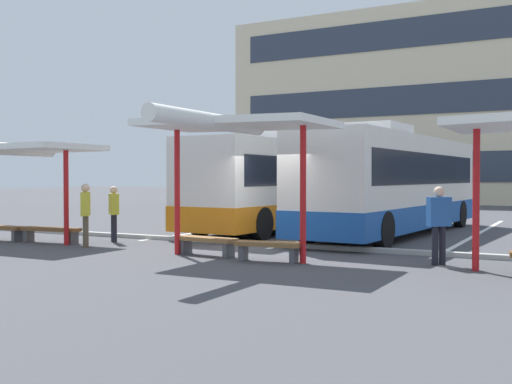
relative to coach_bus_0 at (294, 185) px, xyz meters
The scene contains 17 objects.
ground_plane 7.04m from the coach_bus_0, 72.39° to the right, with size 160.00×160.00×0.00m, color #47474C.
terminal_building 29.51m from the coach_bus_0, 85.81° to the left, with size 35.56×12.08×17.09m.
coach_bus_0 is the anchor object (origin of this frame).
coach_bus_1 4.00m from the coach_bus_0, ahead, with size 3.25×11.67×3.56m.
lane_stripe_0 2.84m from the coach_bus_0, 161.80° to the left, with size 0.16×14.00×0.01m, color white.
lane_stripe_1 2.72m from the coach_bus_0, 19.47° to the left, with size 0.16×14.00×0.01m, color white.
lane_stripe_2 6.62m from the coach_bus_0, ahead, with size 0.16×14.00×0.01m, color white.
waiting_shelter_0 9.81m from the coach_bus_0, 120.94° to the right, with size 4.37×4.57×2.89m.
bench_0 10.18m from the coach_bus_0, 125.83° to the right, with size 1.70×0.44×0.45m.
bench_1 9.03m from the coach_bus_0, 117.39° to the right, with size 1.94×0.61×0.45m.
waiting_shelter_1 9.03m from the coach_bus_0, 74.86° to the right, with size 4.38×4.54×3.30m.
bench_2 8.45m from the coach_bus_0, 80.17° to the right, with size 1.67×0.61×0.45m.
bench_3 9.17m from the coach_bus_0, 69.19° to the right, with size 1.55×0.60×0.45m.
platform_kerb 6.24m from the coach_bus_0, 69.95° to the right, with size 44.00×0.24×0.12m, color #ADADA8.
waiting_passenger_0 7.41m from the coach_bus_0, 111.10° to the right, with size 0.51×0.47×1.64m.
waiting_passenger_1 9.90m from the coach_bus_0, 47.06° to the right, with size 0.52×0.48×1.71m.
waiting_passenger_2 8.62m from the coach_bus_0, 106.77° to the right, with size 0.48×0.53×1.73m.
Camera 1 is at (7.39, -14.24, 1.91)m, focal length 43.09 mm.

